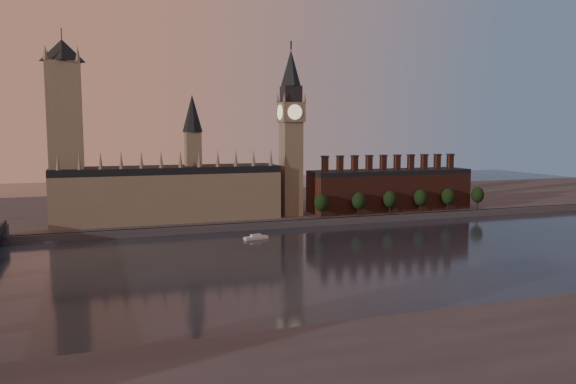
% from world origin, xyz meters
% --- Properties ---
extents(ground, '(900.00, 900.00, 0.00)m').
position_xyz_m(ground, '(0.00, 0.00, 0.00)').
color(ground, black).
rests_on(ground, ground).
extents(north_bank, '(900.00, 182.00, 4.00)m').
position_xyz_m(north_bank, '(0.00, 178.04, 2.00)').
color(north_bank, '#4C4B50').
rests_on(north_bank, ground).
extents(palace_of_westminster, '(130.00, 30.30, 74.00)m').
position_xyz_m(palace_of_westminster, '(-64.41, 114.91, 21.63)').
color(palace_of_westminster, '#7C6E58').
rests_on(palace_of_westminster, north_bank).
extents(victoria_tower, '(24.00, 24.00, 108.00)m').
position_xyz_m(victoria_tower, '(-120.00, 115.00, 59.09)').
color(victoria_tower, '#7C6E58').
rests_on(victoria_tower, north_bank).
extents(big_ben, '(15.00, 15.00, 107.00)m').
position_xyz_m(big_ben, '(10.00, 110.00, 56.83)').
color(big_ben, '#7C6E58').
rests_on(big_ben, north_bank).
extents(chimney_block, '(110.00, 25.00, 37.00)m').
position_xyz_m(chimney_block, '(80.00, 110.00, 17.82)').
color(chimney_block, '#522A1F').
rests_on(chimney_block, north_bank).
extents(embankment_tree_0, '(8.60, 8.60, 14.88)m').
position_xyz_m(embankment_tree_0, '(23.66, 93.59, 13.47)').
color(embankment_tree_0, black).
rests_on(embankment_tree_0, north_bank).
extents(embankment_tree_1, '(8.60, 8.60, 14.88)m').
position_xyz_m(embankment_tree_1, '(48.91, 93.54, 13.47)').
color(embankment_tree_1, black).
rests_on(embankment_tree_1, north_bank).
extents(embankment_tree_2, '(8.60, 8.60, 14.88)m').
position_xyz_m(embankment_tree_2, '(71.34, 94.47, 13.47)').
color(embankment_tree_2, black).
rests_on(embankment_tree_2, north_bank).
extents(embankment_tree_3, '(8.60, 8.60, 14.88)m').
position_xyz_m(embankment_tree_3, '(93.99, 94.61, 13.47)').
color(embankment_tree_3, black).
rests_on(embankment_tree_3, north_bank).
extents(embankment_tree_4, '(8.60, 8.60, 14.88)m').
position_xyz_m(embankment_tree_4, '(115.05, 94.49, 13.47)').
color(embankment_tree_4, black).
rests_on(embankment_tree_4, north_bank).
extents(embankment_tree_5, '(8.60, 8.60, 14.88)m').
position_xyz_m(embankment_tree_5, '(139.16, 95.13, 13.47)').
color(embankment_tree_5, black).
rests_on(embankment_tree_5, north_bank).
extents(river_boat, '(13.32, 5.78, 2.58)m').
position_xyz_m(river_boat, '(-26.86, 61.64, 0.99)').
color(river_boat, silver).
rests_on(river_boat, ground).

